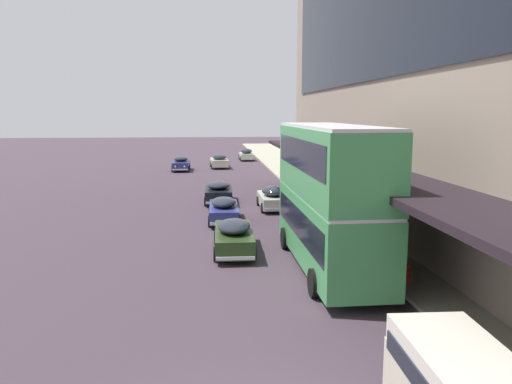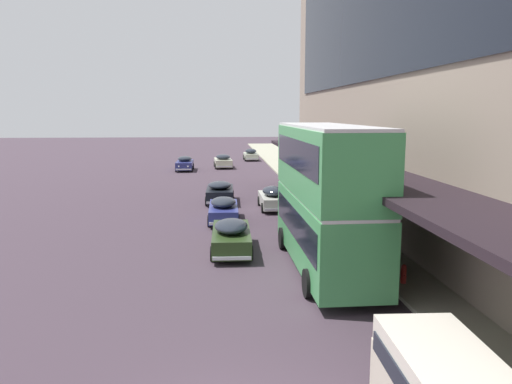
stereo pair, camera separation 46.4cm
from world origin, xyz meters
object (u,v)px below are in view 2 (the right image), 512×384
Objects in this scene: sedan_oncoming_front at (185,163)px; fire_hydrant at (404,274)px; sedan_far_back at (220,192)px; sedan_second_near at (223,161)px; sedan_oncoming_rear at (231,236)px; sedan_lead_mid at (273,198)px; sedan_trailing_near at (251,155)px; sedan_lead_near at (223,209)px; transit_bus_kerbside_front at (326,193)px.

sedan_oncoming_front is 39.16m from fire_hydrant.
sedan_far_back is 18.97m from fire_hydrant.
sedan_far_back is at bearing -91.33° from sedan_second_near.
sedan_oncoming_rear is at bearing -90.15° from sedan_second_near.
sedan_second_near is 6.56× the size of fire_hydrant.
sedan_oncoming_front is 20.33m from sedan_far_back.
sedan_oncoming_rear is 1.09× the size of sedan_lead_mid.
sedan_trailing_near is 33.75m from sedan_lead_mid.
sedan_lead_near is 28.63m from sedan_second_near.
transit_bus_kerbside_front is at bearing -77.63° from sedan_oncoming_front.
sedan_second_near is (-2.97, 25.04, 0.02)m from sedan_lead_mid.
transit_bus_kerbside_front is 10.37m from sedan_lead_near.
sedan_oncoming_rear is 35.07m from sedan_second_near.
sedan_lead_near is 1.05× the size of sedan_lead_mid.
sedan_lead_near is (-3.94, 9.29, -2.41)m from transit_bus_kerbside_front.
transit_bus_kerbside_front is 4.24m from fire_hydrant.
sedan_oncoming_front reaches higher than sedan_lead_near.
sedan_far_back is (-0.16, 6.28, 0.03)m from sedan_lead_near.
sedan_lead_mid is (3.33, 3.58, 0.02)m from sedan_lead_near.
transit_bus_kerbside_front is 2.06× the size of sedan_oncoming_rear.
transit_bus_kerbside_front is 2.24× the size of sedan_lead_mid.
transit_bus_kerbside_front reaches higher than sedan_lead_near.
fire_hydrant is at bearing -69.84° from sedan_far_back.
sedan_lead_mid is at bearing -37.63° from sedan_far_back.
sedan_second_near is at bearing -113.43° from sedan_trailing_near.
sedan_trailing_near is 0.97× the size of sedan_oncoming_front.
sedan_oncoming_front is at bearing 97.18° from sedan_oncoming_rear.
sedan_lead_mid is 0.94× the size of sedan_second_near.
sedan_oncoming_front is (-7.19, 22.68, 0.02)m from sedan_lead_mid.
transit_bus_kerbside_front is at bearing -90.23° from sedan_trailing_near.
sedan_trailing_near reaches higher than sedan_oncoming_front.
sedan_oncoming_front is 1.01× the size of sedan_far_back.
transit_bus_kerbside_front is 16.27m from sedan_far_back.
sedan_oncoming_front and sedan_second_near have the same top height.
fire_hydrant is (2.25, -48.86, -0.27)m from sedan_trailing_near.
sedan_trailing_near is 9.48m from sedan_second_near.
sedan_lead_near is 6.48× the size of fire_hydrant.
fire_hydrant is at bearing -81.48° from sedan_second_near.
sedan_oncoming_rear is 1.08× the size of sedan_trailing_near.
sedan_lead_near is at bearing -88.52° from sedan_far_back.
sedan_lead_near is 37.55m from sedan_trailing_near.
sedan_lead_mid is at bearing 47.12° from sedan_lead_near.
sedan_far_back reaches higher than fire_hydrant.
sedan_lead_mid is at bearing 101.39° from fire_hydrant.
sedan_far_back is (-0.43, 12.73, -0.00)m from sedan_oncoming_rear.
sedan_lead_mid reaches higher than sedan_far_back.
transit_bus_kerbside_front is at bearing -67.02° from sedan_lead_near.
sedan_oncoming_front is 6.40× the size of fire_hydrant.
sedan_second_near is (-3.58, 37.91, -2.37)m from transit_bus_kerbside_front.
sedan_second_near is at bearing 29.23° from sedan_oncoming_front.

